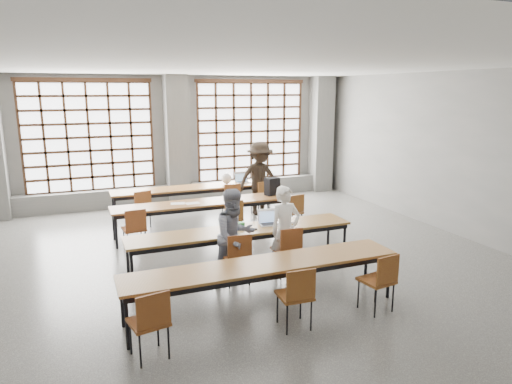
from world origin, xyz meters
TOP-DOWN VIEW (x-y plane):
  - floor at (0.00, 0.00)m, footprint 11.00×11.00m
  - ceiling at (0.00, 0.00)m, footprint 11.00×11.00m
  - wall_back at (0.00, 5.50)m, footprint 10.00×0.00m
  - wall_right at (5.00, 0.00)m, footprint 0.00×11.00m
  - column_mid at (0.00, 5.22)m, footprint 0.60×0.55m
  - column_right at (4.50, 5.22)m, footprint 0.60×0.55m
  - window_left at (-2.25, 5.42)m, footprint 3.32×0.12m
  - window_right at (2.25, 5.42)m, footprint 3.32×0.12m
  - sill_ledge at (0.00, 5.30)m, footprint 9.80×0.35m
  - desk_row_a at (0.05, 3.76)m, footprint 4.00×0.70m
  - desk_row_b at (-0.07, 2.16)m, footprint 4.00×0.70m
  - desk_row_c at (-0.03, -0.02)m, footprint 4.00×0.70m
  - desk_row_d at (-0.28, -1.65)m, footprint 4.00×0.70m
  - chair_back_left at (-1.32, 3.13)m, footprint 0.52×0.52m
  - chair_back_mid at (0.85, 3.13)m, footprint 0.45×0.45m
  - chair_back_right at (1.67, 3.13)m, footprint 0.49×0.49m
  - chair_mid_left at (-1.66, 1.53)m, footprint 0.46×0.47m
  - chair_mid_centre at (0.33, 1.53)m, footprint 0.43×0.43m
  - chair_mid_right at (1.74, 1.53)m, footprint 0.48×0.48m
  - chair_front_left at (-0.33, -0.65)m, footprint 0.43×0.43m
  - chair_front_right at (0.57, -0.65)m, footprint 0.42×0.43m
  - chair_near_left at (-1.97, -2.28)m, footprint 0.49×0.50m
  - chair_near_mid at (-0.09, -2.28)m, footprint 0.44×0.45m
  - chair_near_right at (1.23, -2.28)m, footprint 0.48×0.48m
  - student_male at (0.57, -0.52)m, footprint 0.60×0.43m
  - student_female at (-0.33, -0.52)m, footprint 0.89×0.76m
  - student_back at (1.65, 3.26)m, footprint 1.22×0.74m
  - laptop_front at (0.53, 0.09)m, footprint 0.39×0.34m
  - laptop_back at (1.40, 3.87)m, footprint 0.37×0.32m
  - mouse at (0.92, -0.04)m, footprint 0.11×0.09m
  - green_box at (-0.08, 0.06)m, footprint 0.26×0.12m
  - phone at (0.15, -0.12)m, footprint 0.14×0.10m
  - paper_sheet_a at (-0.67, 2.21)m, footprint 0.33×0.26m
  - paper_sheet_b at (-0.37, 2.11)m, footprint 0.30×0.21m
  - backpack at (1.53, 2.21)m, footprint 0.36×0.29m
  - plastic_bag at (0.95, 3.81)m, footprint 0.27×0.22m
  - red_pouch at (-1.98, -2.20)m, footprint 0.21×0.09m

SIDE VIEW (x-z plane):
  - floor at x=0.00m, z-range 0.00..0.00m
  - sill_ledge at x=0.00m, z-range 0.00..0.50m
  - red_pouch at x=-1.98m, z-range 0.47..0.53m
  - chair_back_left at x=-1.32m, z-range 0.10..0.98m
  - chair_back_mid at x=0.85m, z-range 0.10..0.98m
  - chair_back_right at x=1.67m, z-range 0.10..0.98m
  - chair_mid_left at x=-1.66m, z-range 0.10..0.98m
  - chair_mid_centre at x=0.33m, z-range 0.10..0.98m
  - chair_mid_right at x=1.74m, z-range 0.10..0.98m
  - chair_front_left at x=-0.33m, z-range 0.10..0.98m
  - chair_front_right at x=0.57m, z-range 0.10..0.98m
  - chair_near_left at x=-1.97m, z-range 0.10..0.98m
  - chair_near_mid at x=-0.09m, z-range 0.10..0.98m
  - chair_near_right at x=1.23m, z-range 0.10..0.98m
  - desk_row_a at x=0.05m, z-range 0.30..1.03m
  - desk_row_b at x=-0.07m, z-range 0.30..1.03m
  - desk_row_c at x=-0.03m, z-range 0.30..1.03m
  - desk_row_d at x=-0.28m, z-range 0.30..1.03m
  - paper_sheet_a at x=-0.67m, z-range 0.73..0.73m
  - paper_sheet_b at x=-0.37m, z-range 0.73..0.73m
  - phone at x=0.15m, z-range 0.73..0.74m
  - mouse at x=0.92m, z-range 0.73..0.77m
  - student_male at x=0.57m, z-range 0.00..1.54m
  - green_box at x=-0.08m, z-range 0.73..0.82m
  - student_female at x=-0.33m, z-range 0.00..1.57m
  - laptop_front at x=0.53m, z-range 0.66..0.92m
  - laptop_back at x=1.40m, z-range 0.66..0.92m
  - plastic_bag at x=0.95m, z-range 0.73..1.02m
  - student_back at x=1.65m, z-range 0.00..1.84m
  - backpack at x=1.53m, z-range 0.73..1.13m
  - wall_back at x=0.00m, z-range -3.25..6.75m
  - wall_right at x=5.00m, z-range -3.75..7.25m
  - column_mid at x=0.00m, z-range 0.00..3.50m
  - column_right at x=4.50m, z-range 0.00..3.50m
  - window_left at x=-2.25m, z-range 0.40..3.40m
  - window_right at x=2.25m, z-range 0.40..3.40m
  - ceiling at x=0.00m, z-range 3.50..3.50m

